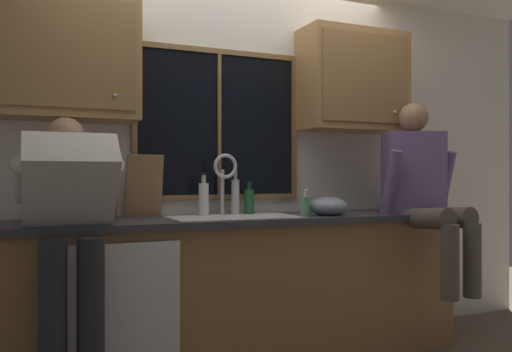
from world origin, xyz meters
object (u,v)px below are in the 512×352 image
Objects in this scene: cutting_board at (144,186)px; bottle_green_glass at (204,198)px; knife_block at (105,201)px; soap_dispenser at (306,206)px; bottle_amber_small at (235,196)px; person_sitting_on_counter at (423,187)px; mixing_bowl at (328,206)px; person_standing at (69,223)px; bottle_tall_clear at (249,201)px.

bottle_green_glass is at bearing -6.90° from cutting_board.
soap_dispenser is (1.21, -0.20, -0.04)m from knife_block.
bottle_amber_small is (-0.36, 0.30, 0.06)m from soap_dispenser.
person_sitting_on_counter is at bearing -15.05° from cutting_board.
soap_dispenser is at bearing -178.27° from mixing_bowl.
bottle_amber_small is at bearing -3.63° from cutting_board.
person_sitting_on_counter reaches higher than cutting_board.
person_sitting_on_counter is 1.48m from bottle_green_glass.
cutting_board is at bearing 45.97° from person_standing.
person_sitting_on_counter is 4.97× the size of mixing_bowl.
bottle_green_glass is 1.26× the size of bottle_tall_clear.
person_standing is 1.17m from bottle_amber_small.
person_standing is at bearing -158.34° from bottle_tall_clear.
knife_block is at bearing 172.19° from mixing_bowl.
mixing_bowl is at bearing 167.01° from person_sitting_on_counter.
person_standing reaches higher than bottle_green_glass.
bottle_tall_clear is (-0.26, 0.31, 0.02)m from soap_dispenser.
soap_dispenser is 0.79× the size of bottle_tall_clear.
knife_block and bottle_amber_small have the same top height.
knife_block is 1.18× the size of bottle_green_glass.
bottle_tall_clear is at bearing 21.66° from person_standing.
person_standing reaches higher than cutting_board.
bottle_amber_small is (0.22, 0.01, 0.01)m from bottle_green_glass.
cutting_board reaches higher than bottle_tall_clear.
knife_block is 1.27× the size of mixing_bowl.
mixing_bowl is at bearing -7.81° from knife_block.
bottle_amber_small reaches higher than bottle_tall_clear.
bottle_tall_clear is at bearing 145.27° from mixing_bowl.
bottle_amber_small is at bearing 159.62° from person_sitting_on_counter.
person_standing is 0.97m from bottle_green_glass.
knife_block reaches higher than mixing_bowl.
bottle_tall_clear is at bearing 2.99° from bottle_green_glass.
mixing_bowl is at bearing -34.73° from bottle_tall_clear.
soap_dispenser is 0.40m from bottle_tall_clear.
bottle_green_glass reaches higher than mixing_bowl.
person_standing is 1.62m from mixing_bowl.
bottle_green_glass is (-0.76, 0.28, 0.06)m from mixing_bowl.
bottle_green_glass is 0.22m from bottle_amber_small.
knife_block is (-2.04, 0.34, -0.08)m from person_sitting_on_counter.
cutting_board is 2.30× the size of soap_dispenser.
knife_block is 0.30m from cutting_board.
bottle_green_glass is (-0.59, 0.29, 0.05)m from soap_dispenser.
bottle_tall_clear is 0.11m from bottle_amber_small.
bottle_amber_small is at bearing 151.51° from mixing_bowl.
mixing_bowl is 0.93× the size of bottle_green_glass.
person_standing is 5.49× the size of bottle_green_glass.
bottle_amber_small is (1.07, 0.46, 0.11)m from person_standing.
person_sitting_on_counter reaches higher than mixing_bowl.
cutting_board is 0.60m from bottle_amber_small.
cutting_board is 1.02m from soap_dispenser.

